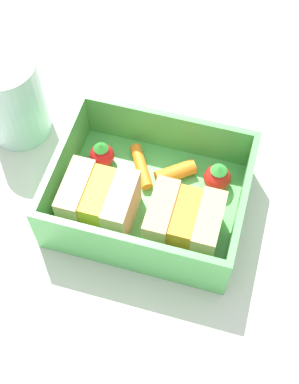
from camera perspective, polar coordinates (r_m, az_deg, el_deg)
name	(u,v)px	position (r cm, az deg, el deg)	size (l,w,h in cm)	color
ground_plane	(149,211)	(52.85, 0.00, -2.04)	(120.00, 120.00, 2.00)	beige
bento_tray	(149,203)	(51.45, 0.00, -1.19)	(17.52, 13.90, 1.20)	#56BA59
bento_rim	(149,187)	(48.79, 0.00, 0.58)	(17.52, 13.90, 4.95)	#56BA59
sandwich_left	(184,223)	(47.14, 3.71, -3.29)	(6.30, 5.44, 4.84)	tan
sandwich_center_left	(99,202)	(48.27, -5.37, -1.04)	(6.30, 5.44, 4.84)	#E4B685
strawberry_left	(217,177)	(50.95, 7.26, 1.56)	(2.63, 2.63, 3.23)	red
carrot_stick_left	(175,173)	(51.70, 2.79, 2.08)	(1.51, 1.51, 3.93)	orange
carrot_stick_far_left	(141,167)	(52.25, -0.88, 2.72)	(1.12, 1.12, 4.88)	orange
strawberry_far_left	(102,155)	(52.29, -5.10, 3.97)	(2.43, 2.43, 3.03)	red
drinking_glass	(12,98)	(55.32, -14.46, 9.67)	(6.46, 6.46, 9.37)	silver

